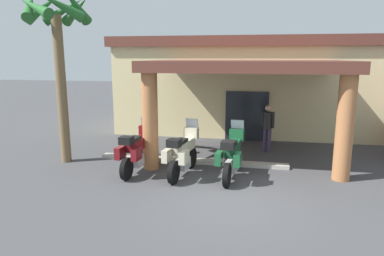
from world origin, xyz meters
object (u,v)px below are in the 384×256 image
motel_building (249,84)px  pedestrian (268,124)px  motorcycle_maroon (137,150)px  palm_tree_roadside (57,32)px  motorcycle_cream (183,153)px  motorcycle_green (232,155)px

motel_building → pedestrian: (0.91, -4.04, -1.22)m
motorcycle_maroon → palm_tree_roadside: 4.61m
palm_tree_roadside → motorcycle_cream: bearing=-8.0°
motorcycle_maroon → motorcycle_cream: 1.47m
motel_building → motorcycle_maroon: 8.10m
pedestrian → palm_tree_roadside: bearing=-38.9°
motorcycle_green → pedestrian: pedestrian is taller
motel_building → pedestrian: bearing=-78.4°
pedestrian → motorcycle_green: bearing=11.6°
motorcycle_cream → palm_tree_roadside: 5.63m
motel_building → motorcycle_maroon: motel_building is taller
motorcycle_green → motorcycle_maroon: bearing=95.4°
motorcycle_green → palm_tree_roadside: (-5.73, 0.53, 3.62)m
motorcycle_cream → motorcycle_green: size_ratio=1.00×
motorcycle_maroon → pedestrian: (3.97, 3.29, 0.34)m
motorcycle_cream → palm_tree_roadside: bearing=89.2°
motorcycle_cream → motorcycle_green: bearing=-80.4°
motorcycle_maroon → palm_tree_roadside: (-2.79, 0.57, 3.62)m
motorcycle_cream → pedestrian: 4.17m
pedestrian → palm_tree_roadside: 7.99m
pedestrian → palm_tree_roadside: size_ratio=0.31×
motel_building → palm_tree_roadside: bearing=-132.0°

